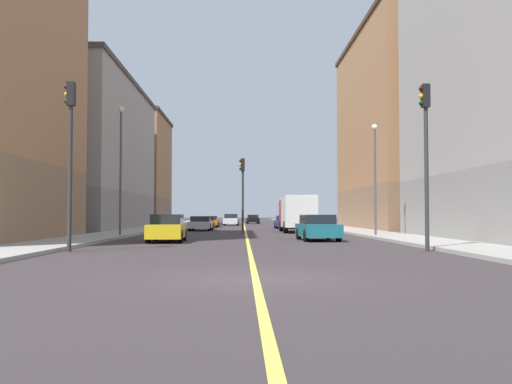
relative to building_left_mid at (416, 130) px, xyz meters
The scene contains 20 objects.
ground_plane 43.44m from the building_left_mid, 112.16° to the right, with size 400.00×400.00×0.00m, color #362F31.
sidewalk_left 15.15m from the building_left_mid, 126.54° to the left, with size 3.24×168.00×0.15m, color #9E9B93.
sidewalk_right 28.20m from the building_left_mid, 158.68° to the left, with size 3.24×168.00×0.15m, color #9E9B93.
lane_center_stripe 20.87m from the building_left_mid, 148.81° to the left, with size 0.16×154.00×0.01m, color #E5D14C.
building_left_mid is the anchor object (origin of this frame).
building_right_midblock 32.11m from the building_left_mid, behind, with size 11.43×24.61×13.93m.
building_right_distant 38.99m from the building_left_mid, 145.33° to the left, with size 11.43×14.75×14.36m.
traffic_light_left_near 32.22m from the building_left_mid, 106.84° to the right, with size 0.40×0.32×6.44m.
traffic_light_right_near 38.40m from the building_left_mid, 126.86° to the right, with size 0.40×0.32×6.44m.
traffic_light_median_far 20.85m from the building_left_mid, 144.19° to the right, with size 0.40×0.32×5.40m.
street_lamp_left_near 20.39m from the building_left_mid, 114.51° to the right, with size 0.36×0.36×6.76m.
street_lamp_right_near 29.59m from the building_left_mid, 144.48° to the right, with size 0.36×0.36×7.96m.
car_teal 26.41m from the building_left_mid, 119.33° to the right, with size 2.05×4.30×1.39m.
car_yellow 31.75m from the building_left_mid, 131.17° to the right, with size 1.87×4.44×1.40m.
car_silver 21.93m from the building_left_mid, 169.17° to the right, with size 1.98×4.20×1.23m.
car_white 26.50m from the building_left_mid, 134.69° to the left, with size 1.95×4.04×1.42m.
car_blue 15.13m from the building_left_mid, 166.80° to the left, with size 1.95×3.99×1.27m.
car_orange 23.46m from the building_left_mid, 155.41° to the left, with size 1.99×4.13×1.20m.
car_black 35.07m from the building_left_mid, 115.62° to the left, with size 1.98×4.09×1.31m.
box_truck 16.59m from the building_left_mid, 144.86° to the right, with size 2.43×7.32×2.80m.
Camera 1 is at (-0.30, -12.46, 1.43)m, focal length 39.30 mm.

